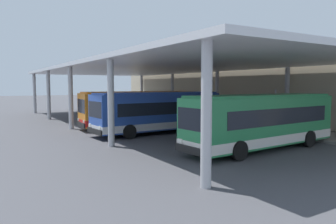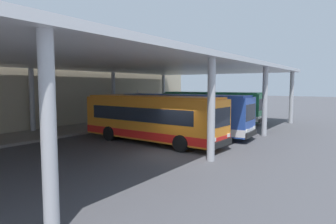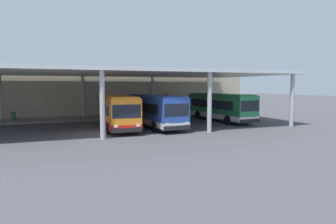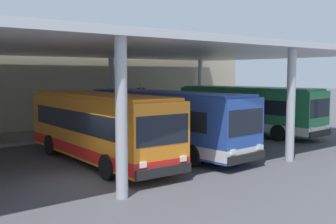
# 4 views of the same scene
# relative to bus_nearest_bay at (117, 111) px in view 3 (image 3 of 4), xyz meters

# --- Properties ---
(ground_plane) EXTENTS (200.00, 200.00, 0.00)m
(ground_plane) POSITION_rel_bus_nearest_bay_xyz_m (-2.19, -3.00, -1.66)
(ground_plane) COLOR #47474C
(platform_kerb) EXTENTS (42.00, 4.50, 0.18)m
(platform_kerb) POSITION_rel_bus_nearest_bay_xyz_m (-2.19, 8.75, -1.57)
(platform_kerb) COLOR gray
(platform_kerb) RESTS_ON ground
(station_building_facade) EXTENTS (48.00, 1.60, 6.51)m
(station_building_facade) POSITION_rel_bus_nearest_bay_xyz_m (-2.19, 12.00, 1.60)
(station_building_facade) COLOR #C1B293
(station_building_facade) RESTS_ON ground
(canopy_shelter) EXTENTS (40.00, 17.00, 5.55)m
(canopy_shelter) POSITION_rel_bus_nearest_bay_xyz_m (-2.19, 2.50, 3.63)
(canopy_shelter) COLOR silver
(canopy_shelter) RESTS_ON ground
(bus_nearest_bay) EXTENTS (3.03, 10.63, 3.17)m
(bus_nearest_bay) POSITION_rel_bus_nearest_bay_xyz_m (0.00, 0.00, 0.00)
(bus_nearest_bay) COLOR orange
(bus_nearest_bay) RESTS_ON ground
(bus_second_bay) EXTENTS (3.12, 10.65, 3.17)m
(bus_second_bay) POSITION_rel_bus_nearest_bay_xyz_m (3.71, -0.28, 0.00)
(bus_second_bay) COLOR #284CA8
(bus_second_bay) RESTS_ON ground
(bus_middle_bay) EXTENTS (3.23, 10.67, 3.17)m
(bus_middle_bay) POSITION_rel_bus_nearest_bay_xyz_m (12.43, 1.62, 0.00)
(bus_middle_bay) COLOR #28844C
(bus_middle_bay) RESTS_ON ground
(trash_bin) EXTENTS (0.52, 0.52, 0.98)m
(trash_bin) POSITION_rel_bus_nearest_bay_xyz_m (-9.96, 8.71, -0.98)
(trash_bin) COLOR #236638
(trash_bin) RESTS_ON platform_kerb
(banner_sign) EXTENTS (0.70, 0.12, 3.20)m
(banner_sign) POSITION_rel_bus_nearest_bay_xyz_m (7.99, 7.94, 0.32)
(banner_sign) COLOR #B2B2B7
(banner_sign) RESTS_ON platform_kerb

